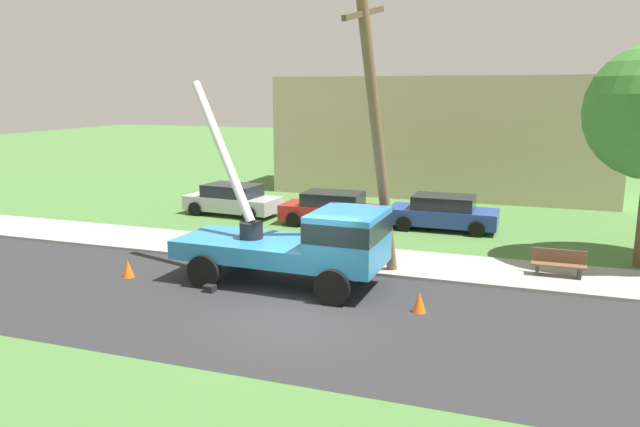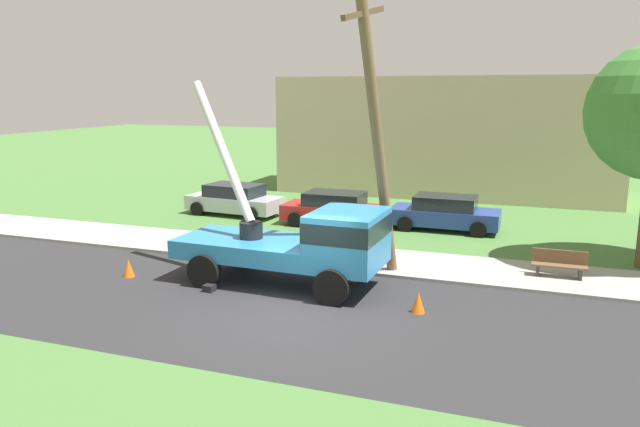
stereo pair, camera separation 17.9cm
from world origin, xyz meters
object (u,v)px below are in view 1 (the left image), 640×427
(leaning_utility_pole, at_px, (376,130))
(traffic_cone_behind, at_px, (128,269))
(traffic_cone_ahead, at_px, (419,302))
(parked_sedan_silver, at_px, (232,200))
(park_bench, at_px, (558,264))
(parked_sedan_blue, at_px, (443,213))
(utility_truck, at_px, (306,240))
(traffic_cone_curbside, at_px, (353,272))
(parked_sedan_red, at_px, (333,209))

(leaning_utility_pole, bearing_deg, traffic_cone_behind, -162.53)
(traffic_cone_ahead, bearing_deg, parked_sedan_silver, 137.19)
(traffic_cone_ahead, relative_size, park_bench, 0.35)
(leaning_utility_pole, relative_size, parked_sedan_blue, 2.00)
(leaning_utility_pole, distance_m, park_bench, 6.97)
(utility_truck, bearing_deg, traffic_cone_ahead, -16.24)
(park_bench, bearing_deg, traffic_cone_curbside, -159.03)
(leaning_utility_pole, height_order, traffic_cone_curbside, leaning_utility_pole)
(traffic_cone_behind, bearing_deg, parked_sedan_blue, 49.71)
(utility_truck, bearing_deg, leaning_utility_pole, 36.38)
(utility_truck, relative_size, park_bench, 4.22)
(parked_sedan_blue, bearing_deg, traffic_cone_ahead, -85.72)
(leaning_utility_pole, height_order, parked_sedan_blue, leaning_utility_pole)
(parked_sedan_red, bearing_deg, park_bench, -28.85)
(utility_truck, distance_m, traffic_cone_curbside, 1.87)
(leaning_utility_pole, height_order, traffic_cone_behind, leaning_utility_pole)
(traffic_cone_curbside, height_order, parked_sedan_silver, parked_sedan_silver)
(traffic_cone_ahead, height_order, park_bench, park_bench)
(traffic_cone_behind, relative_size, park_bench, 0.35)
(parked_sedan_blue, height_order, park_bench, parked_sedan_blue)
(parked_sedan_red, bearing_deg, traffic_cone_ahead, -59.73)
(traffic_cone_behind, bearing_deg, park_bench, 18.54)
(parked_sedan_silver, bearing_deg, parked_sedan_red, -5.82)
(parked_sedan_silver, xyz_separation_m, parked_sedan_red, (5.06, -0.52, 0.00))
(utility_truck, bearing_deg, traffic_cone_behind, -169.64)
(leaning_utility_pole, xyz_separation_m, parked_sedan_blue, (1.06, 7.50, -3.83))
(parked_sedan_blue, bearing_deg, parked_sedan_silver, -178.88)
(utility_truck, height_order, park_bench, utility_truck)
(traffic_cone_ahead, distance_m, park_bench, 5.50)
(traffic_cone_ahead, xyz_separation_m, parked_sedan_blue, (-0.73, 9.79, 0.43))
(utility_truck, bearing_deg, parked_sedan_red, 102.52)
(traffic_cone_ahead, xyz_separation_m, parked_sedan_silver, (-10.36, 9.60, 0.43))
(traffic_cone_curbside, bearing_deg, parked_sedan_red, 112.47)
(utility_truck, relative_size, leaning_utility_pole, 0.76)
(traffic_cone_ahead, relative_size, parked_sedan_red, 0.13)
(utility_truck, distance_m, parked_sedan_blue, 9.22)
(traffic_cone_curbside, bearing_deg, traffic_cone_ahead, -39.84)
(utility_truck, distance_m, leaning_utility_pole, 3.79)
(leaning_utility_pole, distance_m, parked_sedan_red, 8.55)
(park_bench, bearing_deg, parked_sedan_blue, 127.40)
(traffic_cone_behind, xyz_separation_m, parked_sedan_silver, (-1.35, 9.58, 0.43))
(traffic_cone_curbside, height_order, parked_sedan_red, parked_sedan_red)
(traffic_cone_curbside, bearing_deg, traffic_cone_behind, -163.66)
(traffic_cone_behind, bearing_deg, traffic_cone_curbside, 16.34)
(leaning_utility_pole, distance_m, traffic_cone_curbside, 4.31)
(parked_sedan_red, bearing_deg, utility_truck, -77.48)
(park_bench, bearing_deg, utility_truck, -155.54)
(leaning_utility_pole, height_order, park_bench, leaning_utility_pole)
(park_bench, bearing_deg, leaning_utility_pole, -160.02)
(traffic_cone_ahead, height_order, parked_sedan_silver, parked_sedan_silver)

